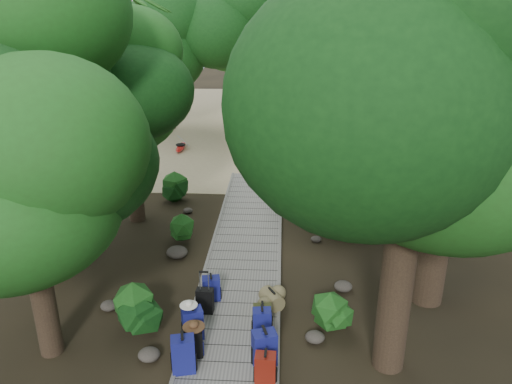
# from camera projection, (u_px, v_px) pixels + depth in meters

# --- Properties ---
(ground) EXTENTS (120.00, 120.00, 0.00)m
(ground) POSITION_uv_depth(u_px,v_px,m) (244.00, 264.00, 13.36)
(ground) COLOR #2D2416
(ground) RESTS_ON ground
(sand_beach) EXTENTS (40.00, 22.00, 0.02)m
(sand_beach) POSITION_uv_depth(u_px,v_px,m) (265.00, 123.00, 28.24)
(sand_beach) COLOR tan
(sand_beach) RESTS_ON ground
(boardwalk) EXTENTS (2.00, 12.00, 0.12)m
(boardwalk) POSITION_uv_depth(u_px,v_px,m) (246.00, 245.00, 14.27)
(boardwalk) COLOR gray
(boardwalk) RESTS_ON ground
(backpack_left_a) EXTENTS (0.49, 0.39, 0.81)m
(backpack_left_a) POSITION_uv_depth(u_px,v_px,m) (183.00, 353.00, 9.24)
(backpack_left_a) COLOR navy
(backpack_left_a) RESTS_ON boardwalk
(backpack_left_b) EXTENTS (0.40, 0.32, 0.66)m
(backpack_left_b) POSITION_uv_depth(u_px,v_px,m) (193.00, 342.00, 9.66)
(backpack_left_b) COLOR black
(backpack_left_b) RESTS_ON boardwalk
(backpack_left_c) EXTENTS (0.49, 0.42, 0.76)m
(backpack_left_c) POSITION_uv_depth(u_px,v_px,m) (193.00, 322.00, 10.16)
(backpack_left_c) COLOR navy
(backpack_left_c) RESTS_ON boardwalk
(backpack_left_d) EXTENTS (0.45, 0.36, 0.62)m
(backpack_left_d) POSITION_uv_depth(u_px,v_px,m) (211.00, 287.00, 11.51)
(backpack_left_d) COLOR navy
(backpack_left_d) RESTS_ON boardwalk
(backpack_right_a) EXTENTS (0.39, 0.28, 0.67)m
(backpack_right_a) POSITION_uv_depth(u_px,v_px,m) (265.00, 367.00, 8.98)
(backpack_right_a) COLOR maroon
(backpack_right_a) RESTS_ON boardwalk
(backpack_right_b) EXTENTS (0.52, 0.43, 0.80)m
(backpack_right_b) POSITION_uv_depth(u_px,v_px,m) (264.00, 347.00, 9.41)
(backpack_right_b) COLOR navy
(backpack_right_b) RESTS_ON boardwalk
(backpack_right_c) EXTENTS (0.40, 0.31, 0.65)m
(backpack_right_c) POSITION_uv_depth(u_px,v_px,m) (262.00, 321.00, 10.29)
(backpack_right_c) COLOR navy
(backpack_right_c) RESTS_ON boardwalk
(backpack_right_d) EXTENTS (0.41, 0.31, 0.58)m
(backpack_right_d) POSITION_uv_depth(u_px,v_px,m) (262.00, 316.00, 10.51)
(backpack_right_d) COLOR #363615
(backpack_right_d) RESTS_ON boardwalk
(duffel_right_khaki) EXTENTS (0.62, 0.69, 0.39)m
(duffel_right_khaki) POSITION_uv_depth(u_px,v_px,m) (272.00, 299.00, 11.27)
(duffel_right_khaki) COLOR olive
(duffel_right_khaki) RESTS_ON boardwalk
(suitcase_on_boardwalk) EXTENTS (0.39, 0.23, 0.58)m
(suitcase_on_boardwalk) POSITION_uv_depth(u_px,v_px,m) (205.00, 301.00, 11.03)
(suitcase_on_boardwalk) COLOR black
(suitcase_on_boardwalk) RESTS_ON boardwalk
(lone_suitcase_on_sand) EXTENTS (0.49, 0.35, 0.70)m
(lone_suitcase_on_sand) POSITION_uv_depth(u_px,v_px,m) (266.00, 158.00, 20.88)
(lone_suitcase_on_sand) COLOR black
(lone_suitcase_on_sand) RESTS_ON sand_beach
(hat_brown) EXTENTS (0.43, 0.43, 0.13)m
(hat_brown) POSITION_uv_depth(u_px,v_px,m) (194.00, 324.00, 9.54)
(hat_brown) COLOR #51351E
(hat_brown) RESTS_ON backpack_left_b
(hat_white) EXTENTS (0.36, 0.36, 0.12)m
(hat_white) POSITION_uv_depth(u_px,v_px,m) (188.00, 303.00, 10.02)
(hat_white) COLOR silver
(hat_white) RESTS_ON backpack_left_c
(kayak) EXTENTS (0.81, 3.29, 0.33)m
(kayak) POSITION_uv_depth(u_px,v_px,m) (181.00, 146.00, 23.28)
(kayak) COLOR red
(kayak) RESTS_ON sand_beach
(sun_lounger) EXTENTS (0.80, 2.12, 0.67)m
(sun_lounger) POSITION_uv_depth(u_px,v_px,m) (349.00, 151.00, 21.93)
(sun_lounger) COLOR silver
(sun_lounger) RESTS_ON sand_beach
(tree_right_a) EXTENTS (5.15, 5.15, 8.59)m
(tree_right_a) POSITION_uv_depth(u_px,v_px,m) (412.00, 153.00, 8.16)
(tree_right_a) COLOR black
(tree_right_a) RESTS_ON ground
(tree_right_b) EXTENTS (5.70, 5.70, 10.18)m
(tree_right_b) POSITION_uv_depth(u_px,v_px,m) (457.00, 82.00, 9.94)
(tree_right_b) COLOR black
(tree_right_b) RESTS_ON ground
(tree_right_c) EXTENTS (4.55, 4.55, 7.87)m
(tree_right_c) POSITION_uv_depth(u_px,v_px,m) (393.00, 106.00, 13.46)
(tree_right_c) COLOR black
(tree_right_c) RESTS_ON ground
(tree_right_d) EXTENTS (5.47, 5.47, 10.04)m
(tree_right_d) POSITION_uv_depth(u_px,v_px,m) (433.00, 56.00, 14.89)
(tree_right_d) COLOR black
(tree_right_d) RESTS_ON ground
(tree_right_e) EXTENTS (5.37, 5.37, 9.67)m
(tree_right_e) POSITION_uv_depth(u_px,v_px,m) (379.00, 54.00, 17.26)
(tree_right_e) COLOR black
(tree_right_e) RESTS_ON ground
(tree_right_f) EXTENTS (5.39, 5.39, 9.62)m
(tree_right_f) POSITION_uv_depth(u_px,v_px,m) (429.00, 45.00, 20.70)
(tree_right_f) COLOR black
(tree_right_f) RESTS_ON ground
(tree_left_a) EXTENTS (3.86, 3.86, 6.44)m
(tree_left_a) POSITION_uv_depth(u_px,v_px,m) (26.00, 205.00, 8.90)
(tree_left_a) COLOR black
(tree_left_a) RESTS_ON ground
(tree_left_b) EXTENTS (5.38, 5.38, 9.69)m
(tree_left_b) POSITION_uv_depth(u_px,v_px,m) (19.00, 86.00, 11.04)
(tree_left_b) COLOR black
(tree_left_b) RESTS_ON ground
(tree_left_c) EXTENTS (4.07, 4.07, 7.08)m
(tree_left_c) POSITION_uv_depth(u_px,v_px,m) (127.00, 111.00, 14.75)
(tree_left_c) COLOR black
(tree_left_c) RESTS_ON ground
(tree_back_a) EXTENTS (4.86, 4.86, 8.41)m
(tree_back_a) POSITION_uv_depth(u_px,v_px,m) (230.00, 47.00, 26.51)
(tree_back_a) COLOR black
(tree_back_a) RESTS_ON ground
(tree_back_b) EXTENTS (6.11, 6.11, 10.91)m
(tree_back_b) POSITION_uv_depth(u_px,v_px,m) (305.00, 21.00, 26.68)
(tree_back_b) COLOR black
(tree_back_b) RESTS_ON ground
(tree_back_c) EXTENTS (5.57, 5.57, 10.02)m
(tree_back_c) POSITION_uv_depth(u_px,v_px,m) (369.00, 32.00, 25.11)
(tree_back_c) COLOR black
(tree_back_c) RESTS_ON ground
(tree_back_d) EXTENTS (4.47, 4.47, 7.45)m
(tree_back_d) POSITION_uv_depth(u_px,v_px,m) (167.00, 58.00, 25.75)
(tree_back_d) COLOR black
(tree_back_d) RESTS_ON ground
(palm_right_a) EXTENTS (4.14, 4.14, 7.06)m
(palm_right_a) POSITION_uv_depth(u_px,v_px,m) (330.00, 94.00, 17.37)
(palm_right_a) COLOR #11390F
(palm_right_a) RESTS_ON ground
(palm_right_b) EXTENTS (4.11, 4.11, 7.93)m
(palm_right_b) POSITION_uv_depth(u_px,v_px,m) (373.00, 61.00, 22.54)
(palm_right_b) COLOR #11390F
(palm_right_b) RESTS_ON ground
(palm_right_c) EXTENTS (4.51, 4.51, 7.17)m
(palm_right_c) POSITION_uv_depth(u_px,v_px,m) (317.00, 68.00, 23.41)
(palm_right_c) COLOR #11390F
(palm_right_c) RESTS_ON ground
(palm_left_a) EXTENTS (4.19, 4.19, 6.67)m
(palm_left_a) POSITION_uv_depth(u_px,v_px,m) (124.00, 94.00, 18.42)
(palm_left_a) COLOR #11390F
(palm_left_a) RESTS_ON ground
(rock_left_a) EXTENTS (0.44, 0.40, 0.24)m
(rock_left_a) POSITION_uv_depth(u_px,v_px,m) (149.00, 355.00, 9.80)
(rock_left_a) COLOR #4C473F
(rock_left_a) RESTS_ON ground
(rock_left_b) EXTENTS (0.39, 0.35, 0.22)m
(rock_left_b) POSITION_uv_depth(u_px,v_px,m) (109.00, 306.00, 11.38)
(rock_left_b) COLOR #4C473F
(rock_left_b) RESTS_ON ground
(rock_left_c) EXTENTS (0.58, 0.52, 0.32)m
(rock_left_c) POSITION_uv_depth(u_px,v_px,m) (177.00, 252.00, 13.66)
(rock_left_c) COLOR #4C473F
(rock_left_c) RESTS_ON ground
(rock_left_d) EXTENTS (0.31, 0.28, 0.17)m
(rock_left_d) POSITION_uv_depth(u_px,v_px,m) (188.00, 211.00, 16.49)
(rock_left_d) COLOR #4C473F
(rock_left_d) RESTS_ON ground
(rock_right_a) EXTENTS (0.41, 0.37, 0.23)m
(rock_right_a) POSITION_uv_depth(u_px,v_px,m) (315.00, 337.00, 10.32)
(rock_right_a) COLOR #4C473F
(rock_right_a) RESTS_ON ground
(rock_right_b) EXTENTS (0.44, 0.40, 0.24)m
(rock_right_b) POSITION_uv_depth(u_px,v_px,m) (343.00, 286.00, 12.11)
(rock_right_b) COLOR #4C473F
(rock_right_b) RESTS_ON ground
(rock_right_c) EXTENTS (0.31, 0.28, 0.17)m
(rock_right_c) POSITION_uv_depth(u_px,v_px,m) (316.00, 239.00, 14.55)
(rock_right_c) COLOR #4C473F
(rock_right_c) RESTS_ON ground
(shrub_left_a) EXTENTS (1.20, 1.20, 1.08)m
(shrub_left_a) POSITION_uv_depth(u_px,v_px,m) (137.00, 309.00, 10.52)
(shrub_left_a) COLOR #1C5018
(shrub_left_a) RESTS_ON ground
(shrub_left_b) EXTENTS (1.02, 1.02, 0.92)m
(shrub_left_b) POSITION_uv_depth(u_px,v_px,m) (185.00, 229.00, 14.31)
(shrub_left_b) COLOR #1C5018
(shrub_left_b) RESTS_ON ground
(shrub_left_c) EXTENTS (1.10, 1.10, 0.99)m
(shrub_left_c) POSITION_uv_depth(u_px,v_px,m) (177.00, 186.00, 17.47)
(shrub_left_c) COLOR #1C5018
(shrub_left_c) RESTS_ON ground
(shrub_right_a) EXTENTS (0.89, 0.89, 0.80)m
(shrub_right_a) POSITION_uv_depth(u_px,v_px,m) (339.00, 316.00, 10.51)
(shrub_right_a) COLOR #1C5018
(shrub_right_a) RESTS_ON ground
(shrub_right_b) EXTENTS (1.19, 1.19, 1.07)m
(shrub_right_b) POSITION_uv_depth(u_px,v_px,m) (334.00, 215.00, 15.07)
(shrub_right_b) COLOR #1C5018
(shrub_right_b) RESTS_ON ground
(shrub_right_c) EXTENTS (0.82, 0.82, 0.73)m
(shrub_right_c) POSITION_uv_depth(u_px,v_px,m) (318.00, 186.00, 17.83)
(shrub_right_c) COLOR #1C5018
(shrub_right_c) RESTS_ON ground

